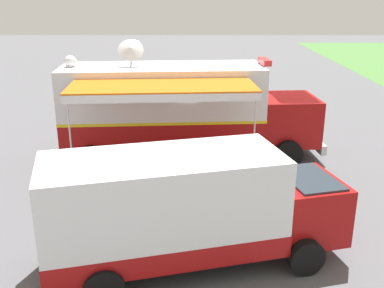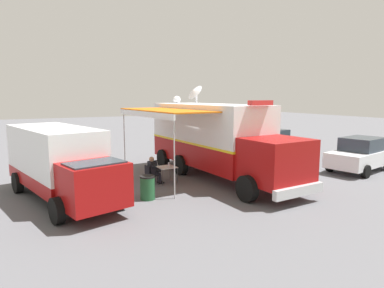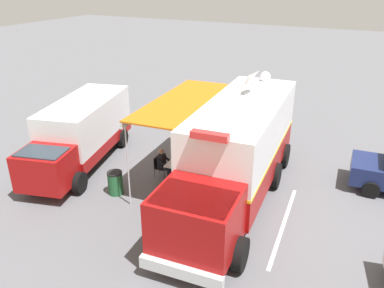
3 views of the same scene
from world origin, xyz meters
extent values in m
plane|color=#5B5B60|center=(0.00, 0.00, 0.00)|extent=(100.00, 100.00, 0.00)
cube|color=silver|center=(-2.16, 1.70, 0.00)|extent=(0.47, 4.80, 0.01)
cube|color=#9E0F0F|center=(0.00, 0.00, 1.15)|extent=(3.02, 7.36, 1.10)
cube|color=white|center=(0.00, 0.00, 2.55)|extent=(3.02, 7.36, 1.70)
cube|color=yellow|center=(0.00, 0.00, 1.70)|extent=(3.04, 7.38, 0.10)
cube|color=#9E0F0F|center=(-0.34, 4.64, 1.45)|extent=(2.45, 2.26, 1.70)
cube|color=#28333D|center=(-0.35, 4.84, 1.95)|extent=(2.25, 1.62, 0.70)
cube|color=silver|center=(-0.42, 5.76, 0.55)|extent=(2.38, 0.37, 0.36)
cylinder|color=black|center=(-1.57, 4.35, 0.50)|extent=(0.37, 1.02, 1.00)
cylinder|color=black|center=(0.92, 4.53, 0.50)|extent=(0.37, 1.02, 1.00)
cylinder|color=black|center=(-1.21, -0.63, 0.50)|extent=(0.37, 1.02, 1.00)
cylinder|color=black|center=(1.29, -0.45, 0.50)|extent=(0.37, 1.02, 1.00)
cylinder|color=black|center=(-1.06, -2.60, 0.50)|extent=(0.37, 1.02, 1.00)
cylinder|color=black|center=(1.43, -2.42, 0.50)|extent=(0.37, 1.02, 1.00)
cube|color=white|center=(0.00, 0.00, 3.45)|extent=(3.02, 7.36, 0.10)
cube|color=red|center=(-0.27, 3.69, 3.62)|extent=(1.12, 0.36, 0.20)
cylinder|color=silver|center=(0.08, -1.08, 3.73)|extent=(0.10, 0.10, 0.45)
cone|color=silver|center=(0.23, -1.07, 4.13)|extent=(0.78, 0.95, 0.81)
sphere|color=white|center=(0.23, -3.19, 3.68)|extent=(0.44, 0.44, 0.44)
cube|color=orange|center=(2.34, 0.17, 3.25)|extent=(2.61, 5.90, 0.06)
cube|color=white|center=(3.40, 0.25, 3.11)|extent=(0.50, 5.75, 0.24)
cylinder|color=silver|center=(3.14, 2.97, 1.63)|extent=(0.05, 0.05, 3.25)
cylinder|color=silver|center=(3.54, -2.48, 1.63)|extent=(0.05, 0.05, 3.25)
cube|color=silver|center=(2.50, 0.63, 0.71)|extent=(0.86, 0.86, 0.03)
cylinder|color=#333338|center=(2.11, 0.97, 0.35)|extent=(0.03, 0.03, 0.70)
cylinder|color=#333338|center=(2.84, 1.02, 0.35)|extent=(0.03, 0.03, 0.70)
cylinder|color=#333338|center=(2.16, 0.23, 0.35)|extent=(0.03, 0.03, 0.70)
cylinder|color=#333338|center=(2.90, 0.29, 0.35)|extent=(0.03, 0.03, 0.70)
cylinder|color=silver|center=(2.43, 0.74, 0.83)|extent=(0.07, 0.07, 0.20)
cylinder|color=white|center=(2.43, 0.74, 0.94)|extent=(0.04, 0.04, 0.02)
cube|color=black|center=(3.20, 0.63, 0.42)|extent=(0.51, 0.51, 0.04)
cube|color=black|center=(3.42, 0.65, 0.65)|extent=(0.07, 0.48, 0.44)
cylinder|color=#333338|center=(3.00, 0.39, 0.21)|extent=(0.02, 0.02, 0.42)
cylinder|color=#333338|center=(2.97, 0.83, 0.21)|extent=(0.02, 0.02, 0.42)
cylinder|color=#333338|center=(3.44, 0.43, 0.21)|extent=(0.02, 0.02, 0.42)
cylinder|color=#333338|center=(3.41, 0.86, 0.21)|extent=(0.02, 0.02, 0.42)
cube|color=black|center=(2.81, -0.12, 0.42)|extent=(0.51, 0.51, 0.04)
cube|color=black|center=(2.82, -0.34, 0.65)|extent=(0.48, 0.07, 0.44)
cylinder|color=#333338|center=(2.57, 0.08, 0.21)|extent=(0.02, 0.02, 0.42)
cylinder|color=#333338|center=(3.01, 0.11, 0.21)|extent=(0.02, 0.02, 0.42)
cylinder|color=#333338|center=(2.60, -0.36, 0.21)|extent=(0.02, 0.02, 0.42)
cylinder|color=#333338|center=(3.04, -0.33, 0.21)|extent=(0.02, 0.02, 0.42)
cube|color=black|center=(3.20, 0.63, 0.72)|extent=(0.27, 0.38, 0.56)
sphere|color=#A37556|center=(3.20, 0.63, 1.14)|extent=(0.22, 0.22, 0.22)
cylinder|color=black|center=(3.10, 0.39, 0.76)|extent=(0.43, 0.12, 0.34)
cylinder|color=black|center=(3.07, 0.85, 0.76)|extent=(0.43, 0.12, 0.34)
cylinder|color=black|center=(3.03, 0.52, 0.44)|extent=(0.39, 0.16, 0.13)
cylinder|color=black|center=(2.85, 0.50, 0.21)|extent=(0.11, 0.11, 0.42)
cube|color=black|center=(2.79, 0.50, 0.04)|extent=(0.25, 0.12, 0.07)
cylinder|color=black|center=(3.02, 0.72, 0.44)|extent=(0.39, 0.16, 0.13)
cylinder|color=black|center=(2.84, 0.70, 0.21)|extent=(0.11, 0.11, 0.42)
cube|color=black|center=(2.78, 0.70, 0.04)|extent=(0.25, 0.12, 0.07)
cylinder|color=#235B33|center=(4.09, 2.57, 0.42)|extent=(0.56, 0.56, 0.85)
cylinder|color=black|center=(4.09, 2.57, 0.88)|extent=(0.57, 0.57, 0.06)
cube|color=white|center=(7.11, 0.49, 1.60)|extent=(3.34, 5.56, 2.20)
cube|color=#9E0F0F|center=(7.11, 0.49, 0.75)|extent=(3.36, 5.59, 0.50)
cube|color=#9E0F0F|center=(6.26, 3.78, 1.12)|extent=(2.23, 2.02, 1.40)
cube|color=#28333D|center=(6.23, 3.87, 1.57)|extent=(1.90, 1.49, 0.60)
cylinder|color=black|center=(5.34, 3.13, 0.42)|extent=(0.46, 0.88, 0.84)
cylinder|color=black|center=(7.38, 3.65, 0.42)|extent=(0.46, 0.88, 0.84)
cylinder|color=black|center=(6.46, -1.16, 0.42)|extent=(0.46, 0.88, 0.84)
cylinder|color=black|center=(8.49, -0.64, 0.42)|extent=(0.46, 0.88, 0.84)
cube|color=silver|center=(-7.40, 3.04, 0.70)|extent=(4.48, 2.63, 0.76)
cube|color=#28333D|center=(-7.55, 3.01, 1.42)|extent=(2.39, 2.00, 0.68)
cylinder|color=black|center=(-6.31, 4.19, 0.32)|extent=(0.67, 0.35, 0.64)
cylinder|color=black|center=(-5.94, 2.43, 0.32)|extent=(0.67, 0.35, 0.64)
cylinder|color=black|center=(-8.49, 1.89, 0.32)|extent=(0.67, 0.35, 0.64)
cube|color=navy|center=(-5.85, -2.45, 0.70)|extent=(4.32, 2.09, 0.76)
cube|color=#28333D|center=(-6.00, -2.46, 1.42)|extent=(2.21, 1.74, 0.68)
cylinder|color=black|center=(-4.61, -1.47, 0.32)|extent=(0.65, 0.26, 0.64)
cylinder|color=black|center=(-4.49, -3.26, 0.32)|extent=(0.65, 0.26, 0.64)
cylinder|color=black|center=(-7.21, -1.65, 0.32)|extent=(0.65, 0.26, 0.64)
cylinder|color=black|center=(-7.08, -3.44, 0.32)|extent=(0.65, 0.26, 0.64)
camera|label=1|loc=(15.99, 1.17, 6.03)|focal=41.94mm
camera|label=2|loc=(8.09, 14.12, 3.87)|focal=30.88mm
camera|label=3|loc=(-4.26, 12.77, 7.77)|focal=36.41mm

